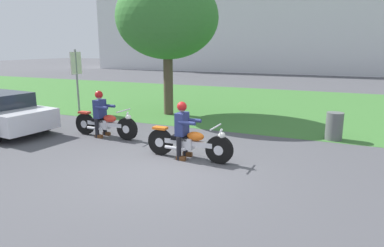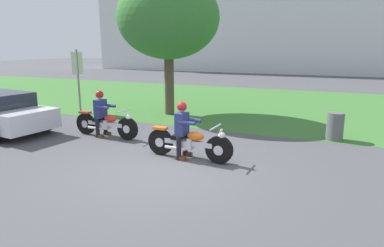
% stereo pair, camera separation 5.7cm
% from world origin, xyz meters
% --- Properties ---
extents(ground, '(120.00, 120.00, 0.00)m').
position_xyz_m(ground, '(0.00, 0.00, 0.00)').
color(ground, '#4C4C51').
extents(grass_verge, '(60.00, 12.00, 0.01)m').
position_xyz_m(grass_verge, '(0.00, 9.92, 0.00)').
color(grass_verge, '#3D7533').
rests_on(grass_verge, ground).
extents(stadium_facade, '(50.91, 8.00, 14.22)m').
position_xyz_m(stadium_facade, '(0.77, 32.75, 7.11)').
color(stadium_facade, silver).
rests_on(stadium_facade, ground).
extents(motorcycle_lead, '(2.26, 0.66, 0.89)m').
position_xyz_m(motorcycle_lead, '(0.24, 0.94, 0.40)').
color(motorcycle_lead, black).
rests_on(motorcycle_lead, ground).
extents(rider_lead, '(0.55, 0.48, 1.41)m').
position_xyz_m(rider_lead, '(0.07, 0.95, 0.83)').
color(rider_lead, black).
rests_on(rider_lead, ground).
extents(motorcycle_follow, '(2.26, 0.66, 0.89)m').
position_xyz_m(motorcycle_follow, '(-2.94, 1.81, 0.40)').
color(motorcycle_follow, black).
rests_on(motorcycle_follow, ground).
extents(rider_follow, '(0.55, 0.48, 1.41)m').
position_xyz_m(rider_follow, '(-3.10, 1.82, 0.83)').
color(rider_follow, black).
rests_on(rider_follow, ground).
extents(tree_roadside, '(3.97, 3.97, 5.39)m').
position_xyz_m(tree_roadside, '(-2.86, 5.80, 3.78)').
color(tree_roadside, brown).
rests_on(tree_roadside, ground).
extents(trash_can, '(0.48, 0.48, 0.82)m').
position_xyz_m(trash_can, '(3.44, 4.28, 0.41)').
color(trash_can, '#595E5B').
rests_on(trash_can, ground).
extents(sign_banner, '(0.08, 0.60, 2.60)m').
position_xyz_m(sign_banner, '(-6.45, 4.57, 1.72)').
color(sign_banner, gray).
rests_on(sign_banner, ground).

